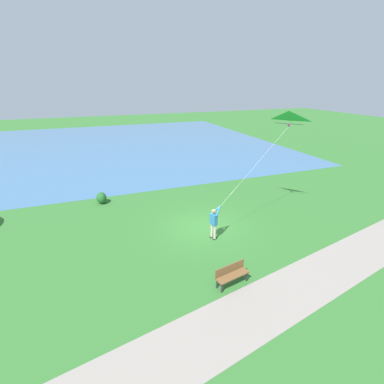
% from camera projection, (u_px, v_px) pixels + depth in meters
% --- Properties ---
extents(ground_plane, '(120.00, 120.00, 0.00)m').
position_uv_depth(ground_plane, '(204.00, 227.00, 16.24)').
color(ground_plane, '#33702D').
extents(lake_water, '(36.00, 44.00, 0.01)m').
position_uv_depth(lake_water, '(103.00, 146.00, 36.42)').
color(lake_water, teal).
rests_on(lake_water, ground).
extents(walkway_path, '(8.67, 31.84, 0.02)m').
position_uv_depth(walkway_path, '(228.00, 326.00, 9.67)').
color(walkway_path, gray).
rests_on(walkway_path, ground).
extents(person_kite_flyer, '(0.50, 0.63, 1.83)m').
position_uv_depth(person_kite_flyer, '(214.00, 221.00, 14.70)').
color(person_kite_flyer, '#232328').
rests_on(person_kite_flyer, ground).
extents(flying_kite, '(2.18, 5.57, 4.51)m').
position_uv_depth(flying_kite, '(288.00, 120.00, 15.79)').
color(flying_kite, green).
extents(park_bench_near_walkway, '(0.73, 1.56, 0.88)m').
position_uv_depth(park_bench_near_walkway, '(231.00, 273.00, 11.54)').
color(park_bench_near_walkway, brown).
rests_on(park_bench_near_walkway, ground).
extents(lakeside_shrub, '(0.83, 0.68, 0.80)m').
position_uv_depth(lakeside_shrub, '(101.00, 198.00, 19.27)').
color(lakeside_shrub, '#236028').
rests_on(lakeside_shrub, ground).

